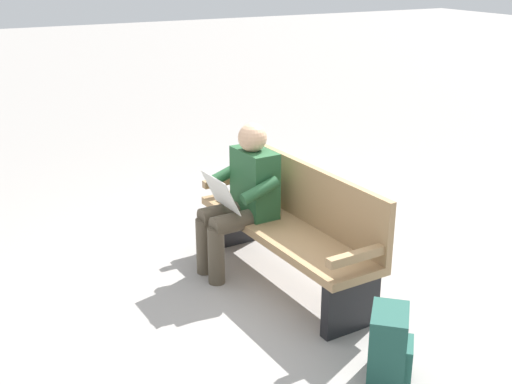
% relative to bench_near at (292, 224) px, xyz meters
% --- Properties ---
extents(ground_plane, '(40.00, 40.00, 0.00)m').
position_rel_bench_near_xyz_m(ground_plane, '(-0.00, 0.07, -0.46)').
color(ground_plane, gray).
extents(bench_near, '(1.83, 0.59, 0.90)m').
position_rel_bench_near_xyz_m(bench_near, '(0.00, 0.00, 0.00)').
color(bench_near, '#9E7A51').
rests_on(bench_near, ground).
extents(person_seated, '(0.59, 0.59, 1.18)m').
position_rel_bench_near_xyz_m(person_seated, '(0.33, 0.25, 0.17)').
color(person_seated, '#23512D').
rests_on(person_seated, ground).
extents(backpack, '(0.37, 0.37, 0.45)m').
position_rel_bench_near_xyz_m(backpack, '(-1.34, 0.13, -0.24)').
color(backpack, '#1E4C42').
rests_on(backpack, ground).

